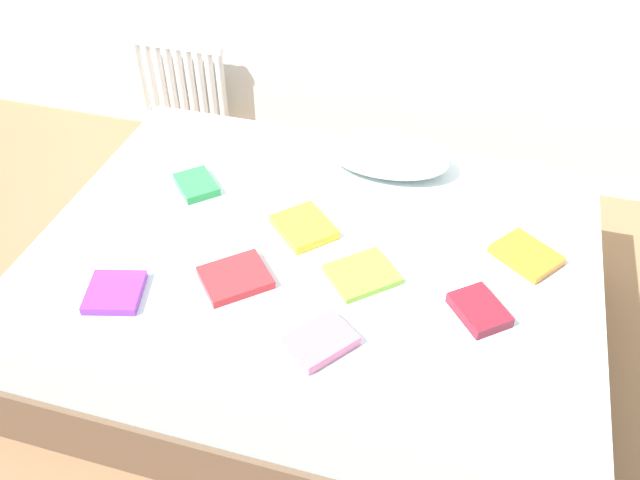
# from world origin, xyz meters

# --- Properties ---
(ground_plane) EXTENTS (8.00, 8.00, 0.00)m
(ground_plane) POSITION_xyz_m (0.00, 0.00, 0.00)
(ground_plane) COLOR #93704C
(bed) EXTENTS (2.00, 1.50, 0.50)m
(bed) POSITION_xyz_m (0.00, 0.00, 0.25)
(bed) COLOR brown
(bed) RESTS_ON ground
(radiator) EXTENTS (0.51, 0.04, 0.47)m
(radiator) POSITION_xyz_m (-1.10, 1.20, 0.36)
(radiator) COLOR white
(radiator) RESTS_ON ground
(pillow) EXTENTS (0.50, 0.28, 0.14)m
(pillow) POSITION_xyz_m (0.15, 0.52, 0.57)
(pillow) COLOR white
(pillow) RESTS_ON bed
(textbook_maroon) EXTENTS (0.22, 0.23, 0.04)m
(textbook_maroon) POSITION_xyz_m (0.59, -0.18, 0.52)
(textbook_maroon) COLOR maroon
(textbook_maroon) RESTS_ON bed
(textbook_lime) EXTENTS (0.28, 0.28, 0.02)m
(textbook_lime) POSITION_xyz_m (0.19, -0.11, 0.51)
(textbook_lime) COLOR #8CC638
(textbook_lime) RESTS_ON bed
(textbook_red) EXTENTS (0.28, 0.28, 0.03)m
(textbook_red) POSITION_xyz_m (-0.21, -0.25, 0.52)
(textbook_red) COLOR red
(textbook_red) RESTS_ON bed
(textbook_purple) EXTENTS (0.22, 0.22, 0.03)m
(textbook_purple) POSITION_xyz_m (-0.56, -0.42, 0.51)
(textbook_purple) COLOR purple
(textbook_purple) RESTS_ON bed
(textbook_green) EXTENTS (0.22, 0.22, 0.03)m
(textbook_green) POSITION_xyz_m (-0.55, 0.19, 0.52)
(textbook_green) COLOR green
(textbook_green) RESTS_ON bed
(textbook_yellow) EXTENTS (0.27, 0.27, 0.04)m
(textbook_yellow) POSITION_xyz_m (-0.06, 0.06, 0.52)
(textbook_yellow) COLOR yellow
(textbook_yellow) RESTS_ON bed
(textbook_pink) EXTENTS (0.24, 0.25, 0.04)m
(textbook_pink) POSITION_xyz_m (0.14, -0.43, 0.52)
(textbook_pink) COLOR pink
(textbook_pink) RESTS_ON bed
(textbook_orange) EXTENTS (0.26, 0.25, 0.03)m
(textbook_orange) POSITION_xyz_m (0.72, 0.13, 0.52)
(textbook_orange) COLOR orange
(textbook_orange) RESTS_ON bed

